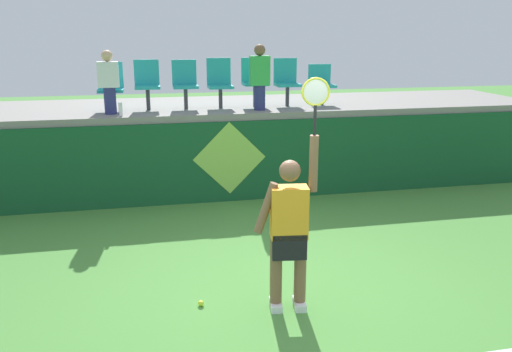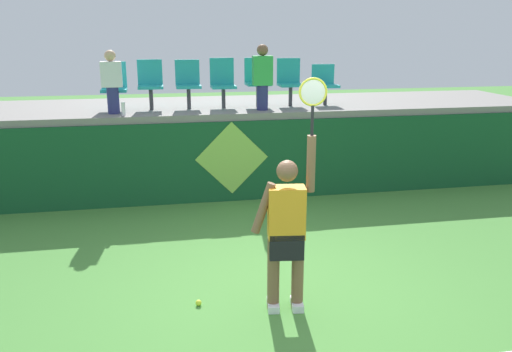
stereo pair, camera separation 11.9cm
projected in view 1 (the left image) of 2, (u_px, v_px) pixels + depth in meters
ground_plane at (276, 293)px, 6.02m from camera, size 40.00×40.00×0.00m
court_back_wall at (228, 161)px, 9.15m from camera, size 12.55×0.20×1.41m
spectator_platform at (217, 107)px, 10.11m from camera, size 12.55×2.58×0.12m
tennis_player at (289, 228)px, 5.46m from camera, size 0.75×0.31×2.47m
tennis_ball at (201, 303)px, 5.73m from camera, size 0.07×0.07×0.07m
water_bottle at (121, 109)px, 8.67m from camera, size 0.06×0.06×0.23m
stadium_chair_0 at (111, 85)px, 9.19m from camera, size 0.44×0.42×0.84m
stadium_chair_1 at (147, 82)px, 9.31m from camera, size 0.44×0.42×0.87m
stadium_chair_2 at (185, 82)px, 9.44m from camera, size 0.44×0.42×0.86m
stadium_chair_3 at (220, 81)px, 9.57m from camera, size 0.44×0.42×0.89m
stadium_chair_4 at (254, 79)px, 9.69m from camera, size 0.44×0.42×0.88m
stadium_chair_5 at (287, 80)px, 9.82m from camera, size 0.44×0.42×0.87m
stadium_chair_6 at (321, 82)px, 9.96m from camera, size 0.44×0.42×0.75m
spectator_0 at (260, 76)px, 9.21m from camera, size 0.34×0.20×1.14m
spectator_1 at (109, 81)px, 8.77m from camera, size 0.34×0.20×1.06m
wall_signage_mount at (230, 201)px, 9.25m from camera, size 1.27×0.01×1.41m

